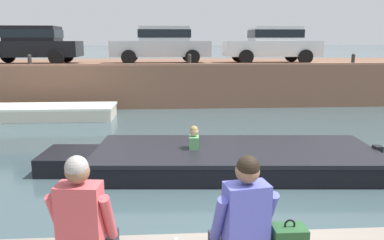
{
  "coord_description": "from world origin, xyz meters",
  "views": [
    {
      "loc": [
        -0.75,
        -3.37,
        2.67
      ],
      "look_at": [
        -0.29,
        3.95,
        1.11
      ],
      "focal_mm": 35.0,
      "sensor_mm": 36.0,
      "label": 1
    }
  ],
  "objects_px": {
    "mooring_bollard_mid": "(189,59)",
    "mooring_bollard_west": "(30,60)",
    "person_seated_left": "(83,221)",
    "boat_moored_west_cream": "(43,112)",
    "car_centre_white": "(272,43)",
    "car_left_inner_silver": "(162,43)",
    "motorboat_passing": "(222,159)",
    "car_leftmost_black": "(31,43)",
    "mooring_bollard_east": "(353,59)",
    "person_seated_right": "(244,221)"
  },
  "relations": [
    {
      "from": "boat_moored_west_cream",
      "to": "car_leftmost_black",
      "type": "height_order",
      "value": "car_leftmost_black"
    },
    {
      "from": "mooring_bollard_west",
      "to": "car_leftmost_black",
      "type": "bearing_deg",
      "value": 104.53
    },
    {
      "from": "boat_moored_west_cream",
      "to": "mooring_bollard_mid",
      "type": "height_order",
      "value": "mooring_bollard_mid"
    },
    {
      "from": "car_centre_white",
      "to": "mooring_bollard_east",
      "type": "bearing_deg",
      "value": -23.66
    },
    {
      "from": "boat_moored_west_cream",
      "to": "car_centre_white",
      "type": "relative_size",
      "value": 1.34
    },
    {
      "from": "mooring_bollard_east",
      "to": "person_seated_right",
      "type": "xyz_separation_m",
      "value": [
        -6.87,
        -12.04,
        -0.77
      ]
    },
    {
      "from": "motorboat_passing",
      "to": "car_left_inner_silver",
      "type": "xyz_separation_m",
      "value": [
        -1.37,
        8.76,
        2.32
      ]
    },
    {
      "from": "boat_moored_west_cream",
      "to": "person_seated_left",
      "type": "relative_size",
      "value": 5.54
    },
    {
      "from": "motorboat_passing",
      "to": "car_centre_white",
      "type": "xyz_separation_m",
      "value": [
        3.39,
        8.75,
        2.32
      ]
    },
    {
      "from": "person_seated_left",
      "to": "person_seated_right",
      "type": "height_order",
      "value": "same"
    },
    {
      "from": "car_left_inner_silver",
      "to": "car_leftmost_black",
      "type": "bearing_deg",
      "value": -180.0
    },
    {
      "from": "car_left_inner_silver",
      "to": "person_seated_right",
      "type": "bearing_deg",
      "value": -86.18
    },
    {
      "from": "car_centre_white",
      "to": "person_seated_left",
      "type": "xyz_separation_m",
      "value": [
        -5.23,
        -13.27,
        -1.38
      ]
    },
    {
      "from": "mooring_bollard_west",
      "to": "mooring_bollard_mid",
      "type": "bearing_deg",
      "value": 0.0
    },
    {
      "from": "car_left_inner_silver",
      "to": "motorboat_passing",
      "type": "bearing_deg",
      "value": -81.13
    },
    {
      "from": "car_left_inner_silver",
      "to": "mooring_bollard_west",
      "type": "relative_size",
      "value": 9.45
    },
    {
      "from": "car_left_inner_silver",
      "to": "person_seated_left",
      "type": "distance_m",
      "value": 13.36
    },
    {
      "from": "car_leftmost_black",
      "to": "mooring_bollard_west",
      "type": "distance_m",
      "value": 1.49
    },
    {
      "from": "car_centre_white",
      "to": "person_seated_right",
      "type": "bearing_deg",
      "value": -106.14
    },
    {
      "from": "car_leftmost_black",
      "to": "person_seated_left",
      "type": "relative_size",
      "value": 4.25
    },
    {
      "from": "car_leftmost_black",
      "to": "mooring_bollard_east",
      "type": "bearing_deg",
      "value": -5.72
    },
    {
      "from": "motorboat_passing",
      "to": "car_centre_white",
      "type": "height_order",
      "value": "car_centre_white"
    },
    {
      "from": "mooring_bollard_mid",
      "to": "mooring_bollard_east",
      "type": "distance_m",
      "value": 6.66
    },
    {
      "from": "person_seated_left",
      "to": "mooring_bollard_west",
      "type": "bearing_deg",
      "value": 111.03
    },
    {
      "from": "mooring_bollard_mid",
      "to": "person_seated_left",
      "type": "xyz_separation_m",
      "value": [
        -1.57,
        -11.96,
        -0.77
      ]
    },
    {
      "from": "motorboat_passing",
      "to": "mooring_bollard_mid",
      "type": "bearing_deg",
      "value": 92.03
    },
    {
      "from": "mooring_bollard_mid",
      "to": "motorboat_passing",
      "type": "bearing_deg",
      "value": -87.97
    },
    {
      "from": "car_left_inner_silver",
      "to": "person_seated_left",
      "type": "xyz_separation_m",
      "value": [
        -0.47,
        -13.28,
        -1.38
      ]
    },
    {
      "from": "car_leftmost_black",
      "to": "mooring_bollard_mid",
      "type": "height_order",
      "value": "car_leftmost_black"
    },
    {
      "from": "mooring_bollard_west",
      "to": "mooring_bollard_mid",
      "type": "height_order",
      "value": "same"
    },
    {
      "from": "boat_moored_west_cream",
      "to": "mooring_bollard_mid",
      "type": "distance_m",
      "value": 5.79
    },
    {
      "from": "car_centre_white",
      "to": "mooring_bollard_mid",
      "type": "relative_size",
      "value": 8.98
    },
    {
      "from": "motorboat_passing",
      "to": "car_left_inner_silver",
      "type": "height_order",
      "value": "car_left_inner_silver"
    },
    {
      "from": "person_seated_left",
      "to": "boat_moored_west_cream",
      "type": "bearing_deg",
      "value": 109.81
    },
    {
      "from": "person_seated_right",
      "to": "mooring_bollard_east",
      "type": "bearing_deg",
      "value": 60.27
    },
    {
      "from": "car_leftmost_black",
      "to": "mooring_bollard_east",
      "type": "height_order",
      "value": "car_leftmost_black"
    },
    {
      "from": "car_leftmost_black",
      "to": "mooring_bollard_west",
      "type": "relative_size",
      "value": 9.21
    },
    {
      "from": "motorboat_passing",
      "to": "person_seated_left",
      "type": "relative_size",
      "value": 7.4
    },
    {
      "from": "motorboat_passing",
      "to": "person_seated_right",
      "type": "relative_size",
      "value": 7.4
    },
    {
      "from": "car_left_inner_silver",
      "to": "person_seated_right",
      "type": "distance_m",
      "value": 13.46
    },
    {
      "from": "car_leftmost_black",
      "to": "mooring_bollard_mid",
      "type": "xyz_separation_m",
      "value": [
        6.51,
        -1.32,
        -0.61
      ]
    },
    {
      "from": "car_centre_white",
      "to": "person_seated_left",
      "type": "relative_size",
      "value": 4.14
    },
    {
      "from": "boat_moored_west_cream",
      "to": "car_centre_white",
      "type": "height_order",
      "value": "car_centre_white"
    },
    {
      "from": "car_left_inner_silver",
      "to": "mooring_bollard_west",
      "type": "xyz_separation_m",
      "value": [
        -5.07,
        -1.32,
        -0.61
      ]
    },
    {
      "from": "person_seated_left",
      "to": "car_leftmost_black",
      "type": "bearing_deg",
      "value": 110.41
    },
    {
      "from": "car_centre_white",
      "to": "mooring_bollard_east",
      "type": "distance_m",
      "value": 3.34
    },
    {
      "from": "person_seated_right",
      "to": "mooring_bollard_mid",
      "type": "bearing_deg",
      "value": 88.99
    },
    {
      "from": "mooring_bollard_mid",
      "to": "mooring_bollard_west",
      "type": "bearing_deg",
      "value": 180.0
    },
    {
      "from": "mooring_bollard_west",
      "to": "mooring_bollard_mid",
      "type": "xyz_separation_m",
      "value": [
        6.17,
        0.0,
        0.0
      ]
    },
    {
      "from": "car_left_inner_silver",
      "to": "mooring_bollard_mid",
      "type": "distance_m",
      "value": 1.82
    }
  ]
}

